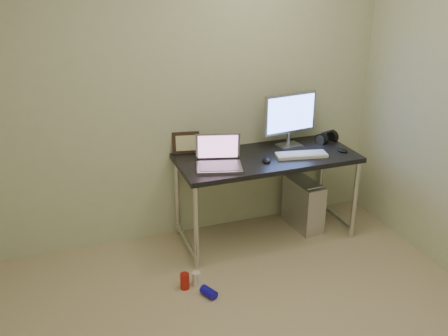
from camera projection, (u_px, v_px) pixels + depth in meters
wall_back at (180, 93)px, 3.98m from camera, size 3.50×0.02×2.50m
desk at (267, 165)px, 4.12m from camera, size 1.48×0.65×0.75m
tower_computer at (303, 204)px, 4.45m from camera, size 0.22×0.44×0.47m
cable_a at (287, 177)px, 4.57m from camera, size 0.01×0.16×0.69m
cable_b at (297, 178)px, 4.59m from camera, size 0.02×0.11×0.71m
can_red at (185, 281)px, 3.65m from camera, size 0.07×0.07×0.12m
can_white at (196, 279)px, 3.69m from camera, size 0.08×0.08×0.11m
can_blue at (209, 292)px, 3.57m from camera, size 0.11×0.14×0.07m
laptop at (219, 159)px, 3.87m from camera, size 0.41×0.37×0.24m
monitor at (290, 116)px, 4.20m from camera, size 0.50×0.17×0.46m
keyboard at (301, 155)px, 4.07m from camera, size 0.43×0.21×0.03m
mouse_right at (343, 150)px, 4.17m from camera, size 0.09×0.11×0.03m
mouse_left at (266, 160)px, 3.96m from camera, size 0.09×0.12×0.04m
headphones at (327, 138)px, 4.40m from camera, size 0.21×0.12×0.12m
picture_frame at (186, 143)px, 4.12m from camera, size 0.23×0.11×0.18m
webcam at (205, 142)px, 4.14m from camera, size 0.05×0.04×0.12m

